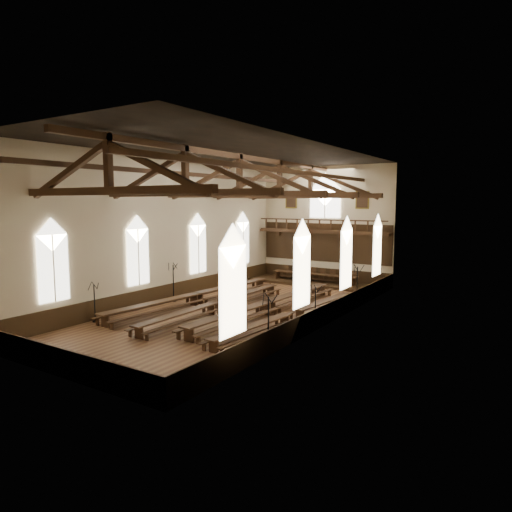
{
  "coord_description": "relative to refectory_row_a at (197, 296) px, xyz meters",
  "views": [
    {
      "loc": [
        16.25,
        -23.46,
        6.9
      ],
      "look_at": [
        0.25,
        1.5,
        3.41
      ],
      "focal_mm": 32.0,
      "sensor_mm": 36.0,
      "label": 1
    }
  ],
  "objects": [
    {
      "name": "side_windows",
      "position": [
        3.49,
        0.08,
        3.14
      ],
      "size": [
        11.85,
        19.8,
        4.5
      ],
      "color": "white",
      "rests_on": "room_walls"
    },
    {
      "name": "candelabrum_right_mid",
      "position": [
        9.04,
        -0.51,
        0.11
      ],
      "size": [
        0.66,
        0.71,
        2.33
      ],
      "color": "black",
      "rests_on": "ground"
    },
    {
      "name": "end_window",
      "position": [
        3.49,
        12.98,
        6.62
      ],
      "size": [
        2.8,
        0.12,
        3.8
      ],
      "color": "white",
      "rests_on": "room_walls"
    },
    {
      "name": "high_chairs",
      "position": [
        3.24,
        12.23,
        0.2
      ],
      "size": [
        6.81,
        0.52,
        1.09
      ],
      "color": "#372111",
      "rests_on": "dais"
    },
    {
      "name": "minstrels_gallery",
      "position": [
        3.49,
        12.74,
        3.31
      ],
      "size": [
        11.8,
        1.24,
        3.7
      ],
      "color": "#372111",
      "rests_on": "room_walls"
    },
    {
      "name": "roof_trusses",
      "position": [
        3.49,
        0.08,
        7.62
      ],
      "size": [
        11.7,
        25.7,
        2.8
      ],
      "color": "#372111",
      "rests_on": "room_walls"
    },
    {
      "name": "refectory_row_c",
      "position": [
        5.37,
        0.5,
        -0.01
      ],
      "size": [
        2.0,
        15.07,
        0.81
      ],
      "color": "#372111",
      "rests_on": "ground"
    },
    {
      "name": "candelabrum_left_mid",
      "position": [
        -2.06,
        -0.06,
        0.23
      ],
      "size": [
        0.81,
        0.81,
        2.74
      ],
      "color": "black",
      "rests_on": "ground"
    },
    {
      "name": "candelabrum_right_near",
      "position": [
        9.04,
        -5.61,
        0.23
      ],
      "size": [
        0.76,
        0.83,
        2.72
      ],
      "color": "black",
      "rests_on": "ground"
    },
    {
      "name": "high_table",
      "position": [
        3.24,
        11.48,
        0.21
      ],
      "size": [
        7.57,
        0.96,
        0.71
      ],
      "color": "#372111",
      "rests_on": "dais"
    },
    {
      "name": "candelabrum_left_near",
      "position": [
        -2.06,
        -6.67,
        0.12
      ],
      "size": [
        0.7,
        0.69,
        2.35
      ],
      "color": "black",
      "rests_on": "ground"
    },
    {
      "name": "refectory_row_d",
      "position": [
        7.72,
        -0.71,
        -0.09
      ],
      "size": [
        1.96,
        13.96,
        0.69
      ],
      "color": "#372111",
      "rests_on": "ground"
    },
    {
      "name": "refectory_row_b",
      "position": [
        2.45,
        -0.9,
        -0.08
      ],
      "size": [
        1.53,
        14.06,
        0.71
      ],
      "color": "#372111",
      "rests_on": "ground"
    },
    {
      "name": "portraits",
      "position": [
        3.49,
        12.98,
        6.5
      ],
      "size": [
        7.75,
        0.09,
        1.45
      ],
      "color": "brown",
      "rests_on": "room_walls"
    },
    {
      "name": "candelabrum_right_far",
      "position": [
        9.04,
        6.1,
        0.23
      ],
      "size": [
        0.79,
        0.82,
        2.72
      ],
      "color": "black",
      "rests_on": "ground"
    },
    {
      "name": "dais",
      "position": [
        3.24,
        11.48,
        -0.5
      ],
      "size": [
        11.4,
        3.13,
        0.21
      ],
      "primitive_type": "cube",
      "color": "black",
      "rests_on": "ground"
    },
    {
      "name": "refectory_row_a",
      "position": [
        0.0,
        0.0,
        0.0
      ],
      "size": [
        2.26,
        15.18,
        0.82
      ],
      "color": "#372111",
      "rests_on": "ground"
    },
    {
      "name": "wainscot_band",
      "position": [
        3.49,
        0.08,
        0.0
      ],
      "size": [
        12.0,
        26.0,
        1.2
      ],
      "color": "black",
      "rests_on": "ground"
    },
    {
      "name": "candelabrum_left_far",
      "position": [
        -2.06,
        7.5,
        0.13
      ],
      "size": [
        0.71,
        0.71,
        2.39
      ],
      "color": "black",
      "rests_on": "ground"
    },
    {
      "name": "room_walls",
      "position": [
        3.49,
        0.08,
        5.86
      ],
      "size": [
        26.0,
        26.0,
        26.0
      ],
      "color": "beige",
      "rests_on": "ground"
    },
    {
      "name": "ground",
      "position": [
        3.49,
        0.08,
        -0.6
      ],
      "size": [
        26.0,
        26.0,
        0.0
      ],
      "primitive_type": "plane",
      "color": "brown",
      "rests_on": "ground"
    }
  ]
}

